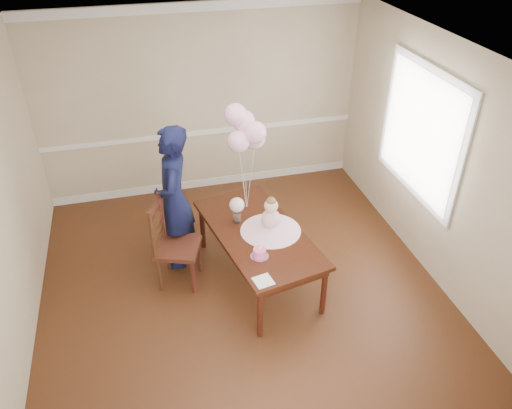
% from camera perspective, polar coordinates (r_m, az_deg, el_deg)
% --- Properties ---
extents(floor, '(4.50, 5.00, 0.00)m').
position_cam_1_polar(floor, '(5.80, -1.37, -10.33)').
color(floor, '#351A0D').
rests_on(floor, ground).
extents(ceiling, '(4.50, 5.00, 0.02)m').
position_cam_1_polar(ceiling, '(4.38, -1.86, 16.05)').
color(ceiling, white).
rests_on(ceiling, wall_back).
extents(wall_back, '(4.50, 0.02, 2.70)m').
position_cam_1_polar(wall_back, '(7.16, -6.26, 11.47)').
color(wall_back, tan).
rests_on(wall_back, floor).
extents(wall_right, '(0.02, 5.00, 2.70)m').
position_cam_1_polar(wall_right, '(5.81, 20.62, 3.93)').
color(wall_right, tan).
rests_on(wall_right, floor).
extents(chair_rail_trim, '(4.50, 0.02, 0.07)m').
position_cam_1_polar(chair_rail_trim, '(7.33, -6.03, 8.18)').
color(chair_rail_trim, white).
rests_on(chair_rail_trim, wall_back).
extents(crown_molding, '(4.50, 0.02, 0.12)m').
position_cam_1_polar(crown_molding, '(6.77, -6.94, 21.52)').
color(crown_molding, silver).
rests_on(crown_molding, wall_back).
extents(baseboard_trim, '(4.50, 0.02, 0.12)m').
position_cam_1_polar(baseboard_trim, '(7.72, -5.67, 2.54)').
color(baseboard_trim, silver).
rests_on(baseboard_trim, floor).
extents(window_frame, '(0.02, 1.66, 1.56)m').
position_cam_1_polar(window_frame, '(6.08, 18.34, 7.84)').
color(window_frame, silver).
rests_on(window_frame, wall_right).
extents(window_blinds, '(0.01, 1.50, 1.40)m').
position_cam_1_polar(window_blinds, '(6.07, 18.20, 7.83)').
color(window_blinds, white).
rests_on(window_blinds, wall_right).
extents(dining_table_top, '(1.23, 1.94, 0.04)m').
position_cam_1_polar(dining_table_top, '(5.61, 0.24, -3.27)').
color(dining_table_top, black).
rests_on(dining_table_top, table_leg_fl).
extents(table_apron, '(1.13, 1.83, 0.09)m').
position_cam_1_polar(table_apron, '(5.66, 0.24, -3.81)').
color(table_apron, black).
rests_on(table_apron, table_leg_fl).
extents(table_leg_fl, '(0.07, 0.07, 0.63)m').
position_cam_1_polar(table_leg_fl, '(5.15, 0.48, -12.36)').
color(table_leg_fl, black).
rests_on(table_leg_fl, floor).
extents(table_leg_fr, '(0.07, 0.07, 0.63)m').
position_cam_1_polar(table_leg_fr, '(5.44, 7.75, -9.77)').
color(table_leg_fr, black).
rests_on(table_leg_fr, floor).
extents(table_leg_bl, '(0.07, 0.07, 0.63)m').
position_cam_1_polar(table_leg_bl, '(6.32, -6.15, -2.54)').
color(table_leg_bl, black).
rests_on(table_leg_bl, floor).
extents(table_leg_br, '(0.07, 0.07, 0.63)m').
position_cam_1_polar(table_leg_br, '(6.55, 0.03, -0.86)').
color(table_leg_br, black).
rests_on(table_leg_br, floor).
extents(baby_skirt, '(0.80, 0.80, 0.09)m').
position_cam_1_polar(baby_skirt, '(5.59, 1.68, -2.60)').
color(baby_skirt, '#FFBBDA').
rests_on(baby_skirt, dining_table_top).
extents(baby_torso, '(0.22, 0.22, 0.22)m').
position_cam_1_polar(baby_torso, '(5.52, 1.70, -1.62)').
color(baby_torso, pink).
rests_on(baby_torso, baby_skirt).
extents(baby_head, '(0.15, 0.15, 0.15)m').
position_cam_1_polar(baby_head, '(5.43, 1.73, -0.15)').
color(baby_head, beige).
rests_on(baby_head, baby_torso).
extents(baby_hair, '(0.11, 0.11, 0.11)m').
position_cam_1_polar(baby_hair, '(5.40, 1.74, 0.33)').
color(baby_hair, brown).
rests_on(baby_hair, baby_head).
extents(cake_platter, '(0.23, 0.23, 0.01)m').
position_cam_1_polar(cake_platter, '(5.25, 0.41, -5.93)').
color(cake_platter, '#B4B4B8').
rests_on(cake_platter, dining_table_top).
extents(birthday_cake, '(0.16, 0.16, 0.09)m').
position_cam_1_polar(birthday_cake, '(5.22, 0.41, -5.52)').
color(birthday_cake, '#FF509E').
rests_on(birthday_cake, cake_platter).
extents(cake_flower_a, '(0.03, 0.03, 0.03)m').
position_cam_1_polar(cake_flower_a, '(5.18, 0.41, -5.02)').
color(cake_flower_a, white).
rests_on(cake_flower_a, birthday_cake).
extents(cake_flower_b, '(0.03, 0.03, 0.03)m').
position_cam_1_polar(cake_flower_b, '(5.21, 0.59, -4.83)').
color(cake_flower_b, silver).
rests_on(cake_flower_b, birthday_cake).
extents(rose_vase_near, '(0.11, 0.11, 0.14)m').
position_cam_1_polar(rose_vase_near, '(5.71, -2.16, -1.40)').
color(rose_vase_near, white).
rests_on(rose_vase_near, dining_table_top).
extents(roses_near, '(0.17, 0.17, 0.17)m').
position_cam_1_polar(roses_near, '(5.62, -2.20, -0.05)').
color(roses_near, beige).
rests_on(roses_near, rose_vase_near).
extents(napkin, '(0.21, 0.21, 0.01)m').
position_cam_1_polar(napkin, '(4.96, 0.84, -8.73)').
color(napkin, white).
rests_on(napkin, dining_table_top).
extents(balloon_weight, '(0.04, 0.04, 0.02)m').
position_cam_1_polar(balloon_weight, '(5.99, -1.06, -0.25)').
color(balloon_weight, silver).
rests_on(balloon_weight, dining_table_top).
extents(balloon_a, '(0.25, 0.25, 0.25)m').
position_cam_1_polar(balloon_a, '(5.51, -2.01, 7.23)').
color(balloon_a, '#FFB4D9').
rests_on(balloon_a, balloon_ribbon_a).
extents(balloon_b, '(0.25, 0.25, 0.25)m').
position_cam_1_polar(balloon_b, '(5.51, -0.11, 8.25)').
color(balloon_b, '#FFB4D7').
rests_on(balloon_b, balloon_ribbon_b).
extents(balloon_c, '(0.25, 0.25, 0.25)m').
position_cam_1_polar(balloon_c, '(5.55, -1.40, 9.48)').
color(balloon_c, '#FFB4D6').
rests_on(balloon_c, balloon_ribbon_c).
extents(balloon_d, '(0.25, 0.25, 0.25)m').
position_cam_1_polar(balloon_d, '(5.50, -2.35, 10.23)').
color(balloon_d, '#FFB4DB').
rests_on(balloon_d, balloon_ribbon_d).
extents(balloon_e, '(0.25, 0.25, 0.25)m').
position_cam_1_polar(balloon_e, '(5.68, -0.21, 7.55)').
color(balloon_e, '#F4ADC7').
rests_on(balloon_e, balloon_ribbon_e).
extents(balloon_ribbon_a, '(0.08, 0.02, 0.75)m').
position_cam_1_polar(balloon_ribbon_a, '(5.78, -1.50, 2.76)').
color(balloon_ribbon_a, white).
rests_on(balloon_ribbon_a, balloon_weight).
extents(balloon_ribbon_b, '(0.10, 0.03, 0.84)m').
position_cam_1_polar(balloon_ribbon_b, '(5.77, -0.60, 3.24)').
color(balloon_ribbon_b, white).
rests_on(balloon_ribbon_b, balloon_weight).
extents(balloon_ribbon_c, '(0.00, 0.09, 0.93)m').
position_cam_1_polar(balloon_ribbon_c, '(5.78, -1.21, 3.85)').
color(balloon_ribbon_c, silver).
rests_on(balloon_ribbon_c, balloon_weight).
extents(balloon_ribbon_d, '(0.09, 0.08, 1.02)m').
position_cam_1_polar(balloon_ribbon_d, '(5.75, -1.66, 4.18)').
color(balloon_ribbon_d, white).
rests_on(balloon_ribbon_d, balloon_weight).
extents(balloon_ribbon_e, '(0.11, 0.09, 0.70)m').
position_cam_1_polar(balloon_ribbon_e, '(5.86, -0.64, 2.98)').
color(balloon_ribbon_e, silver).
rests_on(balloon_ribbon_e, balloon_weight).
extents(dining_chair_seat, '(0.60, 0.60, 0.05)m').
position_cam_1_polar(dining_chair_seat, '(5.74, -8.88, -4.94)').
color(dining_chair_seat, '#39170F').
rests_on(dining_chair_seat, chair_leg_fl).
extents(chair_leg_fl, '(0.05, 0.05, 0.46)m').
position_cam_1_polar(chair_leg_fl, '(5.81, -10.95, -7.91)').
color(chair_leg_fl, '#3B1D10').
rests_on(chair_leg_fl, floor).
extents(chair_leg_fr, '(0.05, 0.05, 0.46)m').
position_cam_1_polar(chair_leg_fr, '(5.72, -7.21, -8.23)').
color(chair_leg_fr, '#3A1310').
rests_on(chair_leg_fr, floor).
extents(chair_leg_bl, '(0.05, 0.05, 0.46)m').
position_cam_1_polar(chair_leg_bl, '(6.09, -10.04, -5.54)').
color(chair_leg_bl, '#3C1810').
rests_on(chair_leg_bl, floor).
extents(chair_leg_br, '(0.05, 0.05, 0.46)m').
position_cam_1_polar(chair_leg_br, '(6.01, -6.48, -5.81)').
color(chair_leg_br, '#33130E').
rests_on(chair_leg_br, floor).
extents(chair_back_post_l, '(0.05, 0.05, 0.60)m').
position_cam_1_polar(chair_back_post_l, '(5.46, -11.78, -3.47)').
color(chair_back_post_l, '#321A0D').
rests_on(chair_back_post_l, dining_chair_seat).
extents(chair_back_post_r, '(0.05, 0.05, 0.60)m').
position_cam_1_polar(chair_back_post_r, '(5.76, -10.78, -1.19)').
color(chair_back_post_r, '#3A1510').
rests_on(chair_back_post_r, dining_chair_seat).
extents(chair_slat_low, '(0.18, 0.41, 0.05)m').
position_cam_1_polar(chair_slat_low, '(5.69, -11.13, -3.35)').
color(chair_slat_low, '#311B0D').
rests_on(chair_slat_low, dining_chair_seat).
extents(chair_slat_mid, '(0.18, 0.41, 0.05)m').
position_cam_1_polar(chair_slat_mid, '(5.59, -11.32, -1.95)').
color(chair_slat_mid, '#351B0E').
rests_on(chair_slat_mid, dining_chair_seat).
extents(chair_slat_top, '(0.18, 0.41, 0.05)m').
position_cam_1_polar(chair_slat_top, '(5.49, -11.51, -0.49)').
color(chair_slat_top, black).
rests_on(chair_slat_top, dining_chair_seat).
extents(woman, '(0.54, 0.72, 1.79)m').
position_cam_1_polar(woman, '(5.83, -9.35, 0.67)').
color(woman, black).
rests_on(woman, floor).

